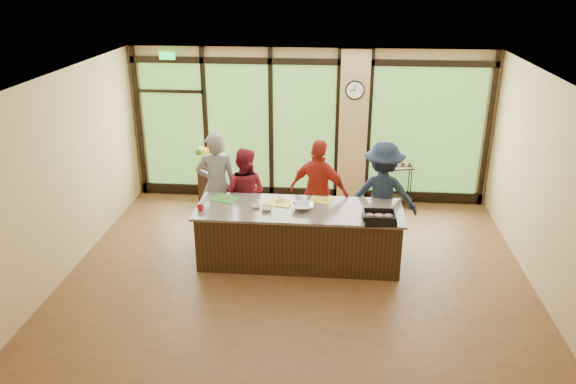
% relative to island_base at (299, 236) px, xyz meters
% --- Properties ---
extents(floor, '(7.00, 7.00, 0.00)m').
position_rel_island_base_xyz_m(floor, '(0.00, -0.30, -0.44)').
color(floor, brown).
rests_on(floor, ground).
extents(ceiling, '(7.00, 7.00, 0.00)m').
position_rel_island_base_xyz_m(ceiling, '(0.00, -0.30, 2.56)').
color(ceiling, white).
rests_on(ceiling, back_wall).
extents(back_wall, '(7.00, 0.00, 7.00)m').
position_rel_island_base_xyz_m(back_wall, '(0.00, 2.70, 1.06)').
color(back_wall, tan).
rests_on(back_wall, floor).
extents(left_wall, '(0.00, 6.00, 6.00)m').
position_rel_island_base_xyz_m(left_wall, '(-3.50, -0.30, 1.06)').
color(left_wall, tan).
rests_on(left_wall, floor).
extents(right_wall, '(0.00, 6.00, 6.00)m').
position_rel_island_base_xyz_m(right_wall, '(3.50, -0.30, 1.06)').
color(right_wall, tan).
rests_on(right_wall, floor).
extents(window_wall, '(6.90, 0.12, 3.00)m').
position_rel_island_base_xyz_m(window_wall, '(0.16, 2.65, 0.95)').
color(window_wall, tan).
rests_on(window_wall, floor).
extents(island_base, '(3.10, 1.00, 0.88)m').
position_rel_island_base_xyz_m(island_base, '(0.00, 0.00, 0.00)').
color(island_base, black).
rests_on(island_base, floor).
extents(countertop, '(3.20, 1.10, 0.04)m').
position_rel_island_base_xyz_m(countertop, '(0.00, 0.00, 0.46)').
color(countertop, '#70655D').
rests_on(countertop, island_base).
extents(wall_clock, '(0.36, 0.04, 0.36)m').
position_rel_island_base_xyz_m(wall_clock, '(0.85, 2.57, 1.81)').
color(wall_clock, black).
rests_on(wall_clock, window_wall).
extents(cook_left, '(0.75, 0.56, 1.89)m').
position_rel_island_base_xyz_m(cook_left, '(-1.45, 0.74, 0.51)').
color(cook_left, slate).
rests_on(cook_left, floor).
extents(cook_midleft, '(0.89, 0.75, 1.61)m').
position_rel_island_base_xyz_m(cook_midleft, '(-1.00, 0.83, 0.36)').
color(cook_midleft, maroon).
rests_on(cook_midleft, floor).
extents(cook_midright, '(1.14, 0.81, 1.80)m').
position_rel_island_base_xyz_m(cook_midright, '(0.28, 0.74, 0.46)').
color(cook_midright, maroon).
rests_on(cook_midright, floor).
extents(cook_right, '(1.21, 0.76, 1.80)m').
position_rel_island_base_xyz_m(cook_right, '(1.32, 0.71, 0.46)').
color(cook_right, '#172032').
rests_on(cook_right, floor).
extents(roasting_pan, '(0.50, 0.41, 0.08)m').
position_rel_island_base_xyz_m(roasting_pan, '(1.20, -0.41, 0.52)').
color(roasting_pan, black).
rests_on(roasting_pan, countertop).
extents(mixing_bowl, '(0.39, 0.39, 0.08)m').
position_rel_island_base_xyz_m(mixing_bowl, '(0.05, -0.03, 0.52)').
color(mixing_bowl, silver).
rests_on(mixing_bowl, countertop).
extents(cutting_board_left, '(0.50, 0.44, 0.01)m').
position_rel_island_base_xyz_m(cutting_board_left, '(-1.23, 0.27, 0.49)').
color(cutting_board_left, '#348A32').
rests_on(cutting_board_left, countertop).
extents(cutting_board_center, '(0.49, 0.42, 0.01)m').
position_rel_island_base_xyz_m(cutting_board_center, '(-0.33, 0.19, 0.49)').
color(cutting_board_center, yellow).
rests_on(cutting_board_center, countertop).
extents(cutting_board_right, '(0.41, 0.34, 0.01)m').
position_rel_island_base_xyz_m(cutting_board_right, '(0.33, 0.35, 0.49)').
color(cutting_board_right, yellow).
rests_on(cutting_board_right, countertop).
extents(prep_bowl_near, '(0.18, 0.18, 0.05)m').
position_rel_island_base_xyz_m(prep_bowl_near, '(-0.49, -0.12, 0.51)').
color(prep_bowl_near, silver).
rests_on(prep_bowl_near, countertop).
extents(prep_bowl_mid, '(0.17, 0.17, 0.04)m').
position_rel_island_base_xyz_m(prep_bowl_mid, '(-0.67, -0.03, 0.50)').
color(prep_bowl_mid, silver).
rests_on(prep_bowl_mid, countertop).
extents(prep_bowl_far, '(0.17, 0.17, 0.03)m').
position_rel_island_base_xyz_m(prep_bowl_far, '(-0.32, 0.33, 0.50)').
color(prep_bowl_far, silver).
rests_on(prep_bowl_far, countertop).
extents(red_ramekin, '(0.14, 0.14, 0.09)m').
position_rel_island_base_xyz_m(red_ramekin, '(-1.50, -0.22, 0.52)').
color(red_ramekin, '#B1111E').
rests_on(red_ramekin, countertop).
extents(flower_stand, '(0.49, 0.49, 0.80)m').
position_rel_island_base_xyz_m(flower_stand, '(-1.89, 1.95, -0.04)').
color(flower_stand, black).
rests_on(flower_stand, floor).
extents(flower_vase, '(0.33, 0.33, 0.30)m').
position_rel_island_base_xyz_m(flower_vase, '(-1.89, 1.95, 0.51)').
color(flower_vase, '#8F734E').
rests_on(flower_vase, flower_stand).
extents(bar_cart, '(0.74, 0.54, 0.91)m').
position_rel_island_base_xyz_m(bar_cart, '(1.68, 2.43, 0.10)').
color(bar_cart, black).
rests_on(bar_cart, floor).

